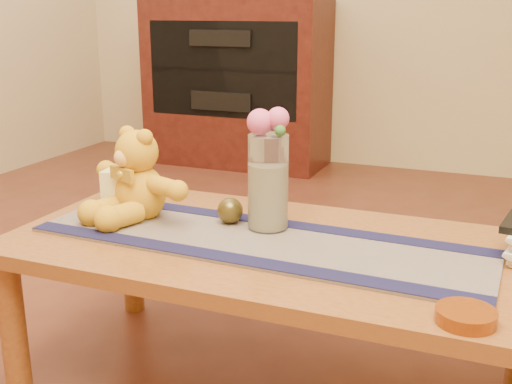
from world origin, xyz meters
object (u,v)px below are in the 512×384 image
at_px(teddy_bear, 140,175).
at_px(glass_vase, 268,182).
at_px(book_bottom, 512,249).
at_px(pillar_candle, 125,190).
at_px(amber_dish, 466,316).
at_px(bronze_ball, 230,211).

distance_m(teddy_bear, glass_vase, 0.38).
bearing_deg(book_bottom, teddy_bear, -167.75).
height_order(pillar_candle, book_bottom, pillar_candle).
bearing_deg(amber_dish, pillar_candle, 161.32).
xyz_separation_m(glass_vase, amber_dish, (0.55, -0.35, -0.12)).
distance_m(bronze_ball, amber_dish, 0.75).
relative_size(teddy_bear, pillar_candle, 2.86).
height_order(bronze_ball, amber_dish, bronze_ball).
relative_size(pillar_candle, book_bottom, 0.57).
relative_size(glass_vase, amber_dish, 2.19).
distance_m(pillar_candle, amber_dish, 1.06).
relative_size(teddy_bear, book_bottom, 1.62).
xyz_separation_m(teddy_bear, bronze_ball, (0.27, 0.04, -0.09)).
relative_size(teddy_bear, glass_vase, 1.39).
height_order(book_bottom, amber_dish, amber_dish).
bearing_deg(glass_vase, pillar_candle, -178.35).
bearing_deg(book_bottom, bronze_ball, -168.21).
xyz_separation_m(bronze_ball, amber_dish, (0.66, -0.35, -0.03)).
bearing_deg(amber_dish, bronze_ball, 152.19).
bearing_deg(bronze_ball, book_bottom, 5.94).
bearing_deg(pillar_candle, glass_vase, 1.65).
relative_size(teddy_bear, bronze_ball, 4.99).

